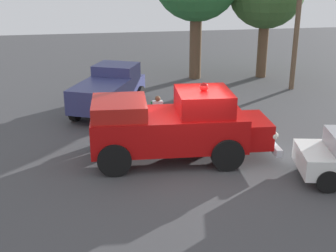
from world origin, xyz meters
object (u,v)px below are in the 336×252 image
object	(u,v)px
vintage_fire_truck	(175,125)
lawn_chair_spare	(211,108)
lawn_chair_near_truck	(158,113)
utility_pole	(299,8)
lawn_chair_by_car	(100,132)
parked_pickup	(109,89)
spectator_seated	(158,111)

from	to	relation	value
vintage_fire_truck	lawn_chair_spare	size ratio (longest dim) A/B	5.95
lawn_chair_near_truck	utility_pole	size ratio (longest dim) A/B	0.13
lawn_chair_near_truck	lawn_chair_by_car	xyz separation A→B (m)	(-1.84, 2.32, 0.00)
lawn_chair_near_truck	utility_pole	xyz separation A→B (m)	(4.51, -7.71, 3.48)
lawn_chair_by_car	lawn_chair_near_truck	bearing A→B (deg)	-51.59
lawn_chair_spare	parked_pickup	bearing A→B (deg)	61.75
parked_pickup	spectator_seated	bearing A→B (deg)	-145.60
parked_pickup	utility_pole	size ratio (longest dim) A/B	0.65
spectator_seated	utility_pole	distance (m)	9.61
utility_pole	lawn_chair_spare	bearing A→B (deg)	127.70
parked_pickup	lawn_chair_spare	size ratio (longest dim) A/B	5.01
parked_pickup	lawn_chair_near_truck	size ratio (longest dim) A/B	5.01
utility_pole	lawn_chair_by_car	bearing A→B (deg)	122.33
spectator_seated	lawn_chair_spare	bearing A→B (deg)	-79.50
lawn_chair_spare	utility_pole	bearing A→B (deg)	-52.30
parked_pickup	utility_pole	xyz separation A→B (m)	(2.08, -9.46, 3.08)
vintage_fire_truck	lawn_chair_near_truck	distance (m)	3.28
spectator_seated	utility_pole	size ratio (longest dim) A/B	0.16
parked_pickup	lawn_chair_near_truck	world-z (taller)	parked_pickup
lawn_chair_spare	utility_pole	world-z (taller)	utility_pole
lawn_chair_spare	lawn_chair_by_car	bearing A→B (deg)	114.95
parked_pickup	lawn_chair_near_truck	xyz separation A→B (m)	(-2.43, -1.74, -0.40)
lawn_chair_near_truck	vintage_fire_truck	bearing A→B (deg)	-178.36
lawn_chair_by_car	lawn_chair_spare	size ratio (longest dim) A/B	1.00
parked_pickup	lawn_chair_by_car	bearing A→B (deg)	172.29
utility_pole	lawn_chair_near_truck	bearing A→B (deg)	120.32
lawn_chair_by_car	spectator_seated	distance (m)	2.89
parked_pickup	lawn_chair_by_car	distance (m)	4.32
lawn_chair_by_car	lawn_chair_spare	xyz separation A→B (m)	(2.12, -4.57, 0.00)
lawn_chair_by_car	utility_pole	bearing A→B (deg)	-57.67
lawn_chair_spare	utility_pole	distance (m)	7.74
parked_pickup	spectator_seated	xyz separation A→B (m)	(-2.56, -1.75, -0.29)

